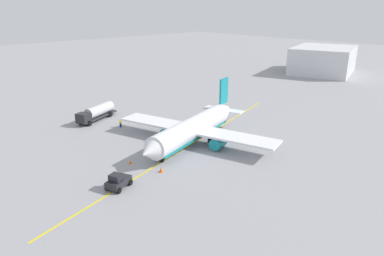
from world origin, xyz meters
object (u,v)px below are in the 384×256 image
at_px(safety_cone_nose, 130,162).
at_px(safety_cone_wingtip, 161,170).
at_px(fuel_tanker, 97,112).
at_px(refueling_worker, 120,123).
at_px(pushback_tug, 118,181).
at_px(airplane, 193,129).

bearing_deg(safety_cone_nose, safety_cone_wingtip, 105.72).
height_order(fuel_tanker, refueling_worker, fuel_tanker).
height_order(refueling_worker, safety_cone_wingtip, refueling_worker).
bearing_deg(safety_cone_nose, refueling_worker, -118.74).
bearing_deg(safety_cone_nose, fuel_tanker, -108.38).
xyz_separation_m(pushback_tug, safety_cone_wingtip, (-7.37, 0.20, -0.65)).
bearing_deg(refueling_worker, safety_cone_wingtip, 71.64).
xyz_separation_m(fuel_tanker, pushback_tug, (13.73, 29.57, -0.72)).
xyz_separation_m(fuel_tanker, safety_cone_nose, (7.98, 24.02, -1.43)).
bearing_deg(refueling_worker, safety_cone_nose, 61.26).
bearing_deg(fuel_tanker, refueling_worker, 97.13).
bearing_deg(fuel_tanker, safety_cone_nose, 71.62).
relative_size(fuel_tanker, pushback_tug, 2.73).
relative_size(fuel_tanker, refueling_worker, 6.51).
xyz_separation_m(pushback_tug, safety_cone_nose, (-5.75, -5.56, -0.70)).
xyz_separation_m(refueling_worker, safety_cone_wingtip, (7.32, 22.06, -0.46)).
xyz_separation_m(safety_cone_nose, safety_cone_wingtip, (-1.62, 5.76, 0.05)).
bearing_deg(pushback_tug, fuel_tanker, -114.91).
relative_size(airplane, safety_cone_wingtip, 43.38).
bearing_deg(safety_cone_nose, airplane, 178.02).
bearing_deg(airplane, pushback_tug, 14.84).
relative_size(fuel_tanker, safety_cone_wingtip, 15.49).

